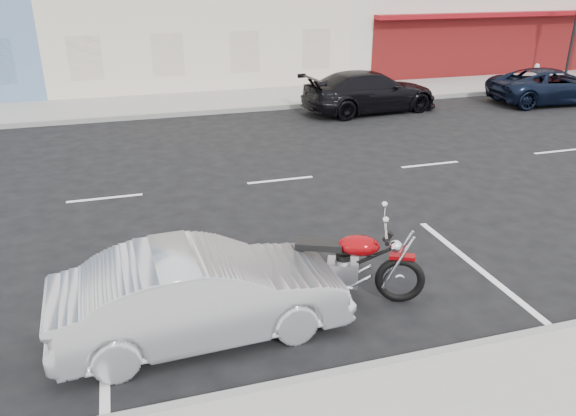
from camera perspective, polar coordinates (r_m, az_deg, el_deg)
The scene contains 9 objects.
ground at distance 14.00m, azimuth 7.13°, elevation 3.64°, with size 120.00×120.00×0.00m, color black.
sidewalk_far at distance 21.24m, azimuth -15.42°, elevation 9.93°, with size 80.00×3.40×0.15m, color gray.
curb_near at distance 6.80m, azimuth -9.31°, elevation -19.17°, with size 80.00×0.12×0.16m, color gray.
curb_far at distance 19.58m, azimuth -15.20°, elevation 8.90°, with size 80.00×0.12×0.16m, color gray.
fire_hydrant at distance 27.25m, azimuth 23.90°, elevation 12.56°, with size 0.20×0.20×0.72m.
motorcycle at distance 8.48m, azimuth 11.58°, elevation -6.20°, with size 2.19×1.15×1.18m.
sedan_silver at distance 7.63m, azimuth -8.74°, elevation -8.58°, with size 1.37×3.92×1.29m, color #A6A7AD.
suv_far at distance 23.40m, azimuth 25.20°, elevation 11.16°, with size 2.11×4.57×1.27m, color black.
car_far at distance 20.11m, azimuth 8.34°, elevation 11.63°, with size 1.97×4.84×1.41m, color black.
Camera 1 is at (-5.43, -12.04, 4.62)m, focal length 35.00 mm.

